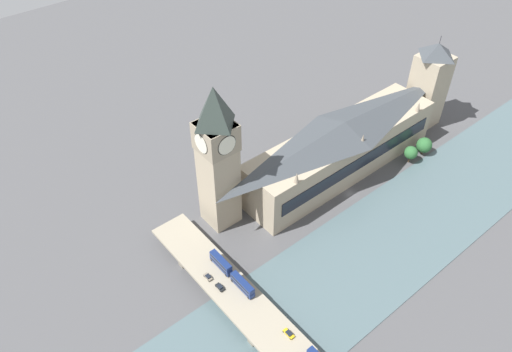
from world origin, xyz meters
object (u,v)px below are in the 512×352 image
Objects in this scene: clock_tower at (217,155)px; road_bridge at (264,326)px; car_northbound_tail at (289,334)px; double_decker_bus_mid at (221,262)px; car_northbound_lead at (208,277)px; car_southbound_mid at (220,287)px; double_decker_bus_rear at (243,284)px; victoria_tower at (428,85)px; parliament_hall at (341,147)px.

clock_tower reaches higher than road_bridge.
road_bridge is 28.81× the size of car_northbound_tail.
car_northbound_lead is at bearing 97.90° from double_decker_bus_mid.
car_northbound_tail is at bearing -167.37° from car_southbound_mid.
road_bridge is at bearing -172.78° from car_northbound_lead.
car_northbound_lead is 6.75m from car_southbound_mid.
double_decker_bus_rear is at bearing -149.60° from car_northbound_lead.
car_northbound_tail is at bearing 109.95° from victoria_tower.
double_decker_bus_mid reaches higher than road_bridge.
victoria_tower is at bearing -70.05° from car_northbound_tail.
double_decker_bus_mid reaches higher than double_decker_bus_rear.
parliament_hall is 98.02m from road_bridge.
car_southbound_mid is (-22.87, 89.44, -7.56)m from parliament_hall.
parliament_hall reaches higher than car_southbound_mid.
victoria_tower is at bearing -81.57° from car_southbound_mid.
car_southbound_mid is at bearing -174.10° from car_northbound_lead.
victoria_tower reaches higher than car_southbound_mid.
clock_tower is 73.29m from car_northbound_tail.
parliament_hall reaches higher than double_decker_bus_rear.
road_bridge is 17.59m from double_decker_bus_rear.
parliament_hall is 9.12× the size of double_decker_bus_rear.
double_decker_bus_mid reaches higher than car_southbound_mid.
car_southbound_mid reaches higher than road_bridge.
parliament_hall is at bearing -79.65° from double_decker_bus_mid.
victoria_tower is at bearing -89.95° from parliament_hall.
victoria_tower is 149.78m from double_decker_bus_mid.
clock_tower is 17.17× the size of car_southbound_mid.
car_southbound_mid is at bearing 49.58° from double_decker_bus_rear.
double_decker_bus_rear is (16.80, -3.50, 3.84)m from road_bridge.
clock_tower reaches higher than double_decker_bus_rear.
victoria_tower is 157.16m from car_southbound_mid.
car_northbound_tail is (-53.63, 147.71, -16.71)m from victoria_tower.
double_decker_bus_mid is 7.38m from car_northbound_lead.
clock_tower is at bearing -16.05° from car_northbound_tail.
double_decker_bus_mid is at bearing 143.78° from clock_tower.
victoria_tower reaches higher than road_bridge.
parliament_hall is 2.08× the size of victoria_tower.
clock_tower reaches higher than car_northbound_tail.
double_decker_bus_mid is 10.16m from car_southbound_mid.
double_decker_bus_mid is 2.61× the size of car_northbound_tail.
car_northbound_lead is (-0.97, 6.99, -2.13)m from double_decker_bus_mid.
victoria_tower is 151.53m from double_decker_bus_rear.
victoria_tower is (-10.91, -129.14, -12.64)m from clock_tower.
victoria_tower reaches higher than car_northbound_tail.
double_decker_bus_rear reaches higher than car_southbound_mid.
parliament_hall is 91.88m from car_northbound_lead.
double_decker_bus_mid is at bearing -39.35° from car_southbound_mid.
victoria_tower is 11.54× the size of car_northbound_tail.
double_decker_bus_mid is 2.93× the size of car_southbound_mid.
victoria_tower is at bearing -79.13° from double_decker_bus_rear.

